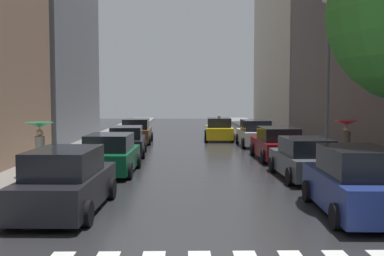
{
  "coord_description": "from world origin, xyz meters",
  "views": [
    {
      "loc": [
        -0.74,
        -6.92,
        3.12
      ],
      "look_at": [
        -0.27,
        22.72,
        1.14
      ],
      "focal_mm": 43.49,
      "sensor_mm": 36.0,
      "label": 1
    }
  ],
  "objects_px": {
    "parked_car_left_second": "(110,155)",
    "pedestrian_foreground": "(346,132)",
    "parked_car_left_third": "(127,142)",
    "parked_car_right_fourth": "(255,134)",
    "parked_car_right_second": "(304,159)",
    "pedestrian_near_tree": "(40,136)",
    "parked_car_left_fourth": "(136,132)",
    "parked_car_right_nearest": "(355,184)",
    "taxi_midroad": "(219,130)",
    "parked_car_right_third": "(277,144)",
    "lamp_post_right": "(328,70)",
    "parked_car_left_nearest": "(66,182)"
  },
  "relations": [
    {
      "from": "pedestrian_near_tree",
      "to": "parked_car_right_second",
      "type": "bearing_deg",
      "value": -90.5
    },
    {
      "from": "parked_car_left_third",
      "to": "taxi_midroad",
      "type": "height_order",
      "value": "taxi_midroad"
    },
    {
      "from": "parked_car_left_fourth",
      "to": "pedestrian_near_tree",
      "type": "bearing_deg",
      "value": 170.04
    },
    {
      "from": "parked_car_left_third",
      "to": "pedestrian_near_tree",
      "type": "xyz_separation_m",
      "value": [
        -2.36,
        -7.32,
        0.91
      ]
    },
    {
      "from": "parked_car_left_second",
      "to": "pedestrian_foreground",
      "type": "xyz_separation_m",
      "value": [
        10.13,
        1.38,
        0.83
      ]
    },
    {
      "from": "parked_car_right_nearest",
      "to": "parked_car_left_third",
      "type": "bearing_deg",
      "value": 33.07
    },
    {
      "from": "pedestrian_foreground",
      "to": "parked_car_left_nearest",
      "type": "bearing_deg",
      "value": -65.77
    },
    {
      "from": "parked_car_right_nearest",
      "to": "taxi_midroad",
      "type": "relative_size",
      "value": 0.99
    },
    {
      "from": "parked_car_left_fourth",
      "to": "parked_car_right_fourth",
      "type": "xyz_separation_m",
      "value": [
        7.72,
        -1.84,
        0.0
      ]
    },
    {
      "from": "parked_car_left_nearest",
      "to": "parked_car_right_second",
      "type": "height_order",
      "value": "parked_car_left_nearest"
    },
    {
      "from": "parked_car_left_fourth",
      "to": "lamp_post_right",
      "type": "bearing_deg",
      "value": -139.6
    },
    {
      "from": "parked_car_right_nearest",
      "to": "parked_car_right_second",
      "type": "height_order",
      "value": "parked_car_right_nearest"
    },
    {
      "from": "pedestrian_foreground",
      "to": "pedestrian_near_tree",
      "type": "distance_m",
      "value": 12.84
    },
    {
      "from": "parked_car_left_third",
      "to": "parked_car_right_fourth",
      "type": "distance_m",
      "value": 8.87
    },
    {
      "from": "parked_car_right_third",
      "to": "parked_car_left_second",
      "type": "bearing_deg",
      "value": 117.89
    },
    {
      "from": "pedestrian_near_tree",
      "to": "lamp_post_right",
      "type": "bearing_deg",
      "value": -77.15
    },
    {
      "from": "parked_car_right_third",
      "to": "parked_car_right_fourth",
      "type": "bearing_deg",
      "value": 0.57
    },
    {
      "from": "parked_car_right_third",
      "to": "lamp_post_right",
      "type": "relative_size",
      "value": 0.66
    },
    {
      "from": "parked_car_left_third",
      "to": "parked_car_right_nearest",
      "type": "relative_size",
      "value": 0.98
    },
    {
      "from": "lamp_post_right",
      "to": "parked_car_left_nearest",
      "type": "bearing_deg",
      "value": -140.32
    },
    {
      "from": "parked_car_right_fourth",
      "to": "taxi_midroad",
      "type": "height_order",
      "value": "taxi_midroad"
    },
    {
      "from": "parked_car_left_second",
      "to": "parked_car_right_fourth",
      "type": "relative_size",
      "value": 0.94
    },
    {
      "from": "parked_car_right_third",
      "to": "lamp_post_right",
      "type": "xyz_separation_m",
      "value": [
        1.65,
        -2.63,
        3.55
      ]
    },
    {
      "from": "parked_car_left_second",
      "to": "parked_car_right_fourth",
      "type": "bearing_deg",
      "value": -34.01
    },
    {
      "from": "parked_car_left_fourth",
      "to": "parked_car_right_third",
      "type": "bearing_deg",
      "value": -137.09
    },
    {
      "from": "parked_car_left_nearest",
      "to": "parked_car_right_fourth",
      "type": "height_order",
      "value": "parked_car_left_nearest"
    },
    {
      "from": "pedestrian_foreground",
      "to": "lamp_post_right",
      "type": "height_order",
      "value": "lamp_post_right"
    },
    {
      "from": "parked_car_right_third",
      "to": "taxi_midroad",
      "type": "xyz_separation_m",
      "value": [
        -2.16,
        10.37,
        0.0
      ]
    },
    {
      "from": "parked_car_right_nearest",
      "to": "taxi_midroad",
      "type": "distance_m",
      "value": 21.45
    },
    {
      "from": "taxi_midroad",
      "to": "parked_car_right_second",
      "type": "bearing_deg",
      "value": -170.19
    },
    {
      "from": "parked_car_left_second",
      "to": "pedestrian_foreground",
      "type": "bearing_deg",
      "value": -80.92
    },
    {
      "from": "parked_car_left_second",
      "to": "parked_car_right_second",
      "type": "relative_size",
      "value": 0.96
    },
    {
      "from": "parked_car_right_third",
      "to": "parked_car_right_fourth",
      "type": "xyz_separation_m",
      "value": [
        -0.17,
        6.37,
        0.02
      ]
    },
    {
      "from": "parked_car_left_nearest",
      "to": "parked_car_left_fourth",
      "type": "bearing_deg",
      "value": 2.09
    },
    {
      "from": "pedestrian_near_tree",
      "to": "parked_car_right_nearest",
      "type": "bearing_deg",
      "value": -119.79
    },
    {
      "from": "taxi_midroad",
      "to": "parked_car_right_fourth",
      "type": "bearing_deg",
      "value": -151.31
    },
    {
      "from": "parked_car_right_second",
      "to": "parked_car_right_fourth",
      "type": "bearing_deg",
      "value": -0.78
    },
    {
      "from": "parked_car_left_second",
      "to": "parked_car_right_fourth",
      "type": "xyz_separation_m",
      "value": [
        7.5,
        10.58,
        0.02
      ]
    },
    {
      "from": "parked_car_right_third",
      "to": "taxi_midroad",
      "type": "relative_size",
      "value": 1.04
    },
    {
      "from": "parked_car_left_fourth",
      "to": "parked_car_right_third",
      "type": "xyz_separation_m",
      "value": [
        7.89,
        -8.21,
        -0.01
      ]
    },
    {
      "from": "parked_car_left_second",
      "to": "parked_car_right_second",
      "type": "bearing_deg",
      "value": -97.93
    },
    {
      "from": "parked_car_right_nearest",
      "to": "pedestrian_near_tree",
      "type": "relative_size",
      "value": 2.25
    },
    {
      "from": "parked_car_left_third",
      "to": "parked_car_right_fourth",
      "type": "height_order",
      "value": "parked_car_right_fourth"
    },
    {
      "from": "parked_car_left_nearest",
      "to": "parked_car_right_nearest",
      "type": "bearing_deg",
      "value": -91.55
    },
    {
      "from": "parked_car_left_second",
      "to": "taxi_midroad",
      "type": "height_order",
      "value": "taxi_midroad"
    },
    {
      "from": "taxi_midroad",
      "to": "lamp_post_right",
      "type": "height_order",
      "value": "lamp_post_right"
    },
    {
      "from": "parked_car_left_second",
      "to": "parked_car_right_fourth",
      "type": "distance_m",
      "value": 12.97
    },
    {
      "from": "parked_car_right_fourth",
      "to": "lamp_post_right",
      "type": "xyz_separation_m",
      "value": [
        1.82,
        -9.0,
        3.53
      ]
    },
    {
      "from": "parked_car_left_fourth",
      "to": "parked_car_right_nearest",
      "type": "xyz_separation_m",
      "value": [
        7.76,
        -19.2,
        0.07
      ]
    },
    {
      "from": "parked_car_left_fourth",
      "to": "pedestrian_foreground",
      "type": "distance_m",
      "value": 15.16
    }
  ]
}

